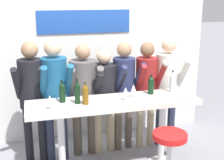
# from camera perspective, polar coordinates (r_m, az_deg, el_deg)

# --- Properties ---
(back_wall) EXTENTS (3.83, 0.12, 2.82)m
(back_wall) POSITION_cam_1_polar(r_m,az_deg,el_deg) (5.13, -3.46, 5.10)
(back_wall) COLOR silver
(back_wall) RESTS_ON ground_plane
(tasting_table) EXTENTS (2.23, 0.59, 1.01)m
(tasting_table) POSITION_cam_1_polar(r_m,az_deg,el_deg) (4.07, 0.32, -5.96)
(tasting_table) COLOR silver
(tasting_table) RESTS_ON ground_plane
(bar_stool) EXTENTS (0.43, 0.43, 0.77)m
(bar_stool) POSITION_cam_1_polar(r_m,az_deg,el_deg) (3.87, 10.38, -12.95)
(bar_stool) COLOR silver
(bar_stool) RESTS_ON ground_plane
(person_far_left) EXTENTS (0.47, 0.58, 1.74)m
(person_far_left) POSITION_cam_1_polar(r_m,az_deg,el_deg) (4.37, -14.37, -1.72)
(person_far_left) COLOR black
(person_far_left) RESTS_ON ground_plane
(person_left) EXTENTS (0.45, 0.57, 1.76)m
(person_left) POSITION_cam_1_polar(r_m,az_deg,el_deg) (4.34, -10.42, -1.40)
(person_left) COLOR #23283D
(person_left) RESTS_ON ground_plane
(person_center_left) EXTENTS (0.49, 0.56, 1.67)m
(person_center_left) POSITION_cam_1_polar(r_m,az_deg,el_deg) (4.47, -5.21, -1.62)
(person_center_left) COLOR #473D33
(person_center_left) RESTS_ON ground_plane
(person_center) EXTENTS (0.51, 0.59, 1.59)m
(person_center) POSITION_cam_1_polar(r_m,az_deg,el_deg) (4.54, -1.41, -2.02)
(person_center) COLOR gray
(person_center) RESTS_ON ground_plane
(person_center_right) EXTENTS (0.46, 0.57, 1.67)m
(person_center_right) POSITION_cam_1_polar(r_m,az_deg,el_deg) (4.62, 2.24, -0.78)
(person_center_right) COLOR #473D33
(person_center_right) RESTS_ON ground_plane
(person_right) EXTENTS (0.38, 0.50, 1.66)m
(person_right) POSITION_cam_1_polar(r_m,az_deg,el_deg) (4.73, 6.33, -0.60)
(person_right) COLOR gray
(person_right) RESTS_ON ground_plane
(person_far_right) EXTENTS (0.44, 0.54, 1.71)m
(person_far_right) POSITION_cam_1_polar(r_m,az_deg,el_deg) (4.84, 10.12, -0.06)
(person_far_right) COLOR #23283D
(person_far_right) RESTS_ON ground_plane
(wine_bottle_0) EXTENTS (0.07, 0.07, 0.31)m
(wine_bottle_0) POSITION_cam_1_polar(r_m,az_deg,el_deg) (4.39, 10.97, -0.40)
(wine_bottle_0) COLOR #B7BCC1
(wine_bottle_0) RESTS_ON tasting_table
(wine_bottle_1) EXTENTS (0.08, 0.08, 0.28)m
(wine_bottle_1) POSITION_cam_1_polar(r_m,az_deg,el_deg) (3.86, -4.89, -2.56)
(wine_bottle_1) COLOR brown
(wine_bottle_1) RESTS_ON tasting_table
(wine_bottle_2) EXTENTS (0.07, 0.07, 0.32)m
(wine_bottle_2) POSITION_cam_1_polar(r_m,az_deg,el_deg) (3.89, -6.36, -2.27)
(wine_bottle_2) COLOR black
(wine_bottle_2) RESTS_ON tasting_table
(wine_bottle_3) EXTENTS (0.08, 0.08, 0.28)m
(wine_bottle_3) POSITION_cam_1_polar(r_m,az_deg,el_deg) (4.27, 7.14, -0.87)
(wine_bottle_3) COLOR black
(wine_bottle_3) RESTS_ON tasting_table
(wine_bottle_4) EXTENTS (0.08, 0.08, 0.29)m
(wine_bottle_4) POSITION_cam_1_polar(r_m,az_deg,el_deg) (3.97, -9.10, -2.14)
(wine_bottle_4) COLOR black
(wine_bottle_4) RESTS_ON tasting_table
(wine_glass_0) EXTENTS (0.07, 0.07, 0.18)m
(wine_glass_0) POSITION_cam_1_polar(r_m,az_deg,el_deg) (3.75, -11.31, -3.49)
(wine_glass_0) COLOR silver
(wine_glass_0) RESTS_ON tasting_table
(wine_glass_1) EXTENTS (0.07, 0.07, 0.18)m
(wine_glass_1) POSITION_cam_1_polar(r_m,az_deg,el_deg) (3.99, 2.49, -2.00)
(wine_glass_1) COLOR silver
(wine_glass_1) RESTS_ON tasting_table
(wine_glass_2) EXTENTS (0.07, 0.07, 0.18)m
(wine_glass_2) POSITION_cam_1_polar(r_m,az_deg,el_deg) (4.12, 3.94, -1.47)
(wine_glass_2) COLOR silver
(wine_glass_2) RESTS_ON tasting_table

